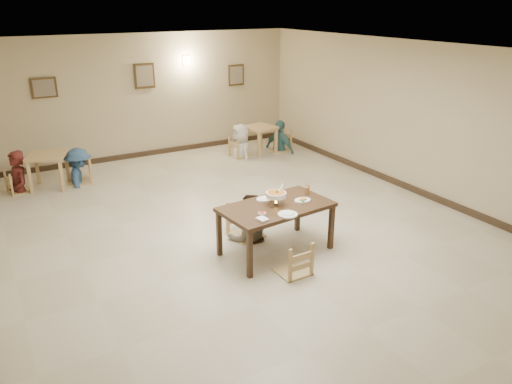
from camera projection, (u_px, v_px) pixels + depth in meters
floor at (238, 227)px, 8.71m from camera, size 10.00×10.00×0.00m
ceiling at (235, 50)px, 7.63m from camera, size 10.00×10.00×0.00m
wall_back at (142, 97)px, 12.22m from camera, size 10.00×0.00×10.00m
wall_right at (412, 118)px, 10.02m from camera, size 0.00×10.00×10.00m
baseboard_back at (147, 153)px, 12.71m from camera, size 8.00×0.06×0.12m
baseboard_right at (404, 185)px, 10.53m from camera, size 0.06×10.00×0.12m
picture_a at (44, 88)px, 11.02m from camera, size 0.55×0.04×0.45m
picture_b at (145, 76)px, 12.05m from camera, size 0.50×0.04×0.60m
picture_c at (236, 75)px, 13.26m from camera, size 0.45×0.04×0.55m
wall_sconce at (186, 61)px, 12.45m from camera, size 0.16×0.05×0.22m
main_table at (276, 210)px, 7.62m from camera, size 1.77×1.10×0.79m
chair_far at (246, 206)px, 8.21m from camera, size 0.51×0.51×1.08m
chair_near at (293, 243)px, 7.10m from camera, size 0.45×0.45×0.97m
main_diner at (249, 195)px, 8.06m from camera, size 0.87×0.75×1.54m
curry_warmer at (276, 195)px, 7.56m from camera, size 0.35×0.31×0.28m
rice_plate_far at (266, 199)px, 7.81m from camera, size 0.30×0.30×0.07m
rice_plate_near at (288, 214)px, 7.24m from camera, size 0.29×0.29×0.07m
fried_plate at (303, 200)px, 7.75m from camera, size 0.27×0.27×0.06m
chili_dish at (262, 213)px, 7.28m from camera, size 0.11×0.11×0.02m
napkin_cutlery at (262, 219)px, 7.07m from camera, size 0.17×0.26×0.03m
drink_glass at (307, 190)px, 8.01m from camera, size 0.07×0.07×0.14m
bg_table_left at (47, 160)px, 10.36m from camera, size 0.95×0.95×0.74m
bg_table_right at (260, 132)px, 12.76m from camera, size 0.84×0.84×0.70m
bg_chair_ll at (17, 172)px, 10.17m from camera, size 0.42×0.42×0.88m
bg_chair_lr at (78, 159)px, 10.67m from camera, size 0.50×0.50×1.07m
bg_chair_rl at (240, 138)px, 12.52m from camera, size 0.46×0.46×0.97m
bg_chair_rr at (280, 132)px, 13.00m from camera, size 0.48×0.48×1.02m
bg_diner_a at (13, 151)px, 10.01m from camera, size 0.54×0.71×1.74m
bg_diner_b at (76, 148)px, 10.58m from camera, size 0.74×1.08×1.53m
bg_diner_c at (240, 124)px, 12.40m from camera, size 0.53×0.81×1.66m
bg_diner_d at (280, 120)px, 12.89m from camera, size 0.64×1.02×1.61m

